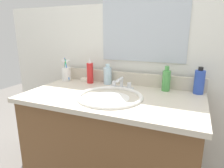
# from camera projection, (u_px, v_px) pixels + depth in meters

# --- Properties ---
(vanity_cabinet) EXTENTS (1.04, 0.53, 0.70)m
(vanity_cabinet) POSITION_uv_depth(u_px,v_px,m) (112.00, 149.00, 1.31)
(vanity_cabinet) COLOR brown
(vanity_cabinet) RESTS_ON ground_plane
(countertop) EXTENTS (1.08, 0.58, 0.03)m
(countertop) POSITION_uv_depth(u_px,v_px,m) (112.00, 97.00, 1.22)
(countertop) COLOR beige
(countertop) RESTS_ON vanity_cabinet
(backsplash) EXTENTS (1.08, 0.02, 0.09)m
(backsplash) POSITION_uv_depth(u_px,v_px,m) (126.00, 78.00, 1.45)
(backsplash) COLOR beige
(backsplash) RESTS_ON countertop
(back_wall) EXTENTS (2.18, 0.04, 1.30)m
(back_wall) POSITION_uv_depth(u_px,v_px,m) (129.00, 92.00, 1.54)
(back_wall) COLOR silver
(back_wall) RESTS_ON ground_plane
(mirror_panel) EXTENTS (0.60, 0.01, 0.56)m
(mirror_panel) POSITION_uv_depth(u_px,v_px,m) (143.00, 20.00, 1.34)
(mirror_panel) COLOR #B2BCC6
(sink_basin) EXTENTS (0.39, 0.39, 0.11)m
(sink_basin) POSITION_uv_depth(u_px,v_px,m) (110.00, 102.00, 1.17)
(sink_basin) COLOR white
(sink_basin) RESTS_ON countertop
(faucet) EXTENTS (0.16, 0.10, 0.08)m
(faucet) POSITION_uv_depth(u_px,v_px,m) (121.00, 85.00, 1.33)
(faucet) COLOR silver
(faucet) RESTS_ON countertop
(bottle_toner_green) EXTENTS (0.05, 0.05, 0.16)m
(bottle_toner_green) POSITION_uv_depth(u_px,v_px,m) (166.00, 80.00, 1.28)
(bottle_toner_green) COLOR #4C9E4C
(bottle_toner_green) RESTS_ON countertop
(bottle_shampoo_blue) EXTENTS (0.06, 0.06, 0.17)m
(bottle_shampoo_blue) POSITION_uv_depth(u_px,v_px,m) (199.00, 82.00, 1.22)
(bottle_shampoo_blue) COLOR #2D4CB2
(bottle_shampoo_blue) RESTS_ON countertop
(bottle_gel_clear) EXTENTS (0.06, 0.06, 0.15)m
(bottle_gel_clear) POSITION_uv_depth(u_px,v_px,m) (108.00, 75.00, 1.45)
(bottle_gel_clear) COLOR silver
(bottle_gel_clear) RESTS_ON countertop
(bottle_spray_red) EXTENTS (0.05, 0.05, 0.19)m
(bottle_spray_red) POSITION_uv_depth(u_px,v_px,m) (90.00, 73.00, 1.47)
(bottle_spray_red) COLOR red
(bottle_spray_red) RESTS_ON countertop
(cup_white_ceramic) EXTENTS (0.07, 0.08, 0.18)m
(cup_white_ceramic) POSITION_uv_depth(u_px,v_px,m) (66.00, 73.00, 1.55)
(cup_white_ceramic) COLOR white
(cup_white_ceramic) RESTS_ON countertop
(soap_bar) EXTENTS (0.06, 0.04, 0.02)m
(soap_bar) POSITION_uv_depth(u_px,v_px,m) (85.00, 79.00, 1.55)
(soap_bar) COLOR white
(soap_bar) RESTS_ON countertop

